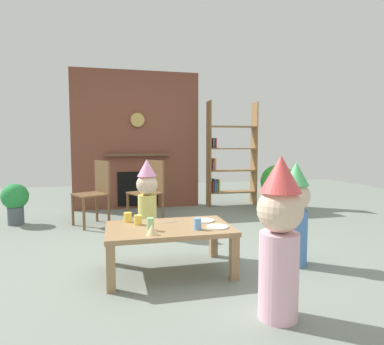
{
  "coord_description": "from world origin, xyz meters",
  "views": [
    {
      "loc": [
        -0.74,
        -3.34,
        1.13
      ],
      "look_at": [
        0.15,
        0.4,
        0.8
      ],
      "focal_mm": 30.96,
      "sensor_mm": 36.0,
      "label": 1
    }
  ],
  "objects_px": {
    "paper_plate_front": "(204,220)",
    "potted_plant_tall": "(278,183)",
    "coffee_table": "(169,233)",
    "paper_plate_rear": "(217,227)",
    "bookshelf": "(229,159)",
    "child_in_pink": "(295,211)",
    "paper_cup_near_left": "(128,217)",
    "paper_cup_center": "(138,220)",
    "paper_cup_far_left": "(150,224)",
    "dining_chair_middle": "(150,187)",
    "potted_plant_short": "(15,200)",
    "paper_cup_near_right": "(198,224)",
    "child_by_the_chairs": "(147,196)",
    "child_with_cone_hat": "(279,234)",
    "birthday_cake_slice": "(152,230)",
    "dining_chair_left": "(96,189)"
  },
  "relations": [
    {
      "from": "paper_plate_front",
      "to": "potted_plant_tall",
      "type": "distance_m",
      "value": 2.83
    },
    {
      "from": "coffee_table",
      "to": "paper_plate_rear",
      "type": "height_order",
      "value": "paper_plate_rear"
    },
    {
      "from": "bookshelf",
      "to": "paper_plate_front",
      "type": "bearing_deg",
      "value": -114.0
    },
    {
      "from": "child_in_pink",
      "to": "paper_cup_near_left",
      "type": "bearing_deg",
      "value": -8.57
    },
    {
      "from": "paper_cup_center",
      "to": "paper_cup_far_left",
      "type": "bearing_deg",
      "value": -68.78
    },
    {
      "from": "child_in_pink",
      "to": "dining_chair_middle",
      "type": "height_order",
      "value": "child_in_pink"
    },
    {
      "from": "coffee_table",
      "to": "potted_plant_short",
      "type": "xyz_separation_m",
      "value": [
        -1.83,
        2.22,
        -0.0
      ]
    },
    {
      "from": "paper_cup_near_right",
      "to": "paper_cup_center",
      "type": "relative_size",
      "value": 1.13
    },
    {
      "from": "potted_plant_tall",
      "to": "child_by_the_chairs",
      "type": "bearing_deg",
      "value": -155.99
    },
    {
      "from": "coffee_table",
      "to": "paper_cup_near_left",
      "type": "xyz_separation_m",
      "value": [
        -0.35,
        0.26,
        0.1
      ]
    },
    {
      "from": "paper_plate_front",
      "to": "paper_plate_rear",
      "type": "height_order",
      "value": "same"
    },
    {
      "from": "paper_cup_near_left",
      "to": "potted_plant_short",
      "type": "relative_size",
      "value": 0.15
    },
    {
      "from": "bookshelf",
      "to": "child_with_cone_hat",
      "type": "bearing_deg",
      "value": -105.01
    },
    {
      "from": "paper_cup_center",
      "to": "paper_cup_far_left",
      "type": "distance_m",
      "value": 0.24
    },
    {
      "from": "child_in_pink",
      "to": "dining_chair_middle",
      "type": "distance_m",
      "value": 2.29
    },
    {
      "from": "coffee_table",
      "to": "birthday_cake_slice",
      "type": "height_order",
      "value": "birthday_cake_slice"
    },
    {
      "from": "birthday_cake_slice",
      "to": "child_with_cone_hat",
      "type": "bearing_deg",
      "value": -44.0
    },
    {
      "from": "paper_cup_far_left",
      "to": "paper_cup_near_right",
      "type": "bearing_deg",
      "value": -9.28
    },
    {
      "from": "paper_cup_near_left",
      "to": "dining_chair_middle",
      "type": "height_order",
      "value": "dining_chair_middle"
    },
    {
      "from": "paper_plate_front",
      "to": "child_with_cone_hat",
      "type": "distance_m",
      "value": 1.1
    },
    {
      "from": "paper_plate_rear",
      "to": "dining_chair_middle",
      "type": "distance_m",
      "value": 2.06
    },
    {
      "from": "paper_cup_near_right",
      "to": "potted_plant_tall",
      "type": "relative_size",
      "value": 0.12
    },
    {
      "from": "birthday_cake_slice",
      "to": "child_with_cone_hat",
      "type": "relative_size",
      "value": 0.09
    },
    {
      "from": "child_in_pink",
      "to": "child_by_the_chairs",
      "type": "bearing_deg",
      "value": -41.64
    },
    {
      "from": "paper_cup_near_right",
      "to": "potted_plant_tall",
      "type": "bearing_deg",
      "value": 49.91
    },
    {
      "from": "birthday_cake_slice",
      "to": "dining_chair_left",
      "type": "distance_m",
      "value": 2.25
    },
    {
      "from": "paper_cup_near_left",
      "to": "potted_plant_short",
      "type": "height_order",
      "value": "potted_plant_short"
    },
    {
      "from": "bookshelf",
      "to": "child_with_cone_hat",
      "type": "distance_m",
      "value": 4.0
    },
    {
      "from": "paper_cup_far_left",
      "to": "potted_plant_tall",
      "type": "height_order",
      "value": "potted_plant_tall"
    },
    {
      "from": "dining_chair_middle",
      "to": "child_by_the_chairs",
      "type": "bearing_deg",
      "value": 55.83
    },
    {
      "from": "bookshelf",
      "to": "child_in_pink",
      "type": "distance_m",
      "value": 3.05
    },
    {
      "from": "child_by_the_chairs",
      "to": "dining_chair_left",
      "type": "distance_m",
      "value": 0.97
    },
    {
      "from": "paper_cup_far_left",
      "to": "paper_cup_center",
      "type": "bearing_deg",
      "value": 111.22
    },
    {
      "from": "child_with_cone_hat",
      "to": "child_by_the_chairs",
      "type": "bearing_deg",
      "value": -14.28
    },
    {
      "from": "paper_cup_center",
      "to": "dining_chair_left",
      "type": "bearing_deg",
      "value": 103.75
    },
    {
      "from": "child_with_cone_hat",
      "to": "child_by_the_chairs",
      "type": "xyz_separation_m",
      "value": [
        -0.63,
        2.16,
        -0.06
      ]
    },
    {
      "from": "paper_cup_near_left",
      "to": "coffee_table",
      "type": "bearing_deg",
      "value": -37.1
    },
    {
      "from": "child_by_the_chairs",
      "to": "child_with_cone_hat",
      "type": "bearing_deg",
      "value": 12.93
    },
    {
      "from": "paper_cup_near_right",
      "to": "dining_chair_left",
      "type": "bearing_deg",
      "value": 113.71
    },
    {
      "from": "paper_cup_near_left",
      "to": "paper_plate_front",
      "type": "xyz_separation_m",
      "value": [
        0.7,
        -0.14,
        -0.04
      ]
    },
    {
      "from": "paper_plate_front",
      "to": "birthday_cake_slice",
      "type": "xyz_separation_m",
      "value": [
        -0.53,
        -0.36,
        0.04
      ]
    },
    {
      "from": "dining_chair_middle",
      "to": "paper_cup_near_right",
      "type": "bearing_deg",
      "value": 70.28
    },
    {
      "from": "child_with_cone_hat",
      "to": "bookshelf",
      "type": "bearing_deg",
      "value": -45.6
    },
    {
      "from": "coffee_table",
      "to": "paper_cup_near_right",
      "type": "xyz_separation_m",
      "value": [
        0.22,
        -0.16,
        0.11
      ]
    },
    {
      "from": "dining_chair_left",
      "to": "child_with_cone_hat",
      "type": "bearing_deg",
      "value": 84.83
    },
    {
      "from": "potted_plant_tall",
      "to": "dining_chair_left",
      "type": "bearing_deg",
      "value": -174.32
    },
    {
      "from": "paper_cup_near_left",
      "to": "child_by_the_chairs",
      "type": "bearing_deg",
      "value": 73.82
    },
    {
      "from": "paper_plate_rear",
      "to": "potted_plant_tall",
      "type": "xyz_separation_m",
      "value": [
        1.84,
        2.37,
        0.05
      ]
    },
    {
      "from": "child_with_cone_hat",
      "to": "dining_chair_middle",
      "type": "bearing_deg",
      "value": -20.3
    },
    {
      "from": "birthday_cake_slice",
      "to": "potted_plant_short",
      "type": "height_order",
      "value": "potted_plant_short"
    }
  ]
}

